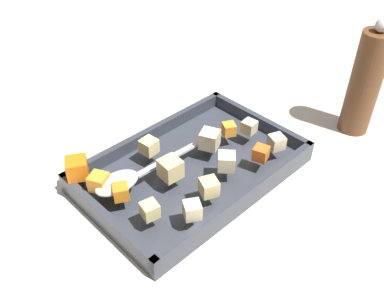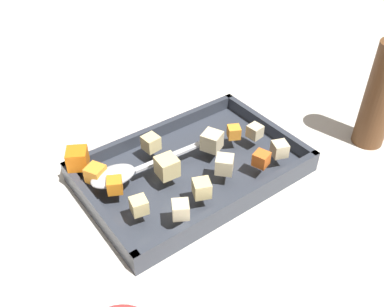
% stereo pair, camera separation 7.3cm
% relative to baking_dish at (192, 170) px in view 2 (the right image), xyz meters
% --- Properties ---
extents(ground_plane, '(4.00, 4.00, 0.00)m').
position_rel_baking_dish_xyz_m(ground_plane, '(-0.01, 0.02, -0.01)').
color(ground_plane, beige).
extents(baking_dish, '(0.38, 0.25, 0.04)m').
position_rel_baking_dish_xyz_m(baking_dish, '(0.00, 0.00, 0.00)').
color(baking_dish, '#333842').
rests_on(baking_dish, ground_plane).
extents(carrot_chunk_front_center, '(0.03, 0.03, 0.02)m').
position_rel_baking_dish_xyz_m(carrot_chunk_front_center, '(-0.10, -0.00, 0.04)').
color(carrot_chunk_front_center, orange).
rests_on(carrot_chunk_front_center, baking_dish).
extents(carrot_chunk_far_right, '(0.04, 0.04, 0.03)m').
position_rel_baking_dish_xyz_m(carrot_chunk_far_right, '(0.16, -0.05, 0.04)').
color(carrot_chunk_far_right, orange).
rests_on(carrot_chunk_far_right, baking_dish).
extents(carrot_chunk_corner_sw, '(0.03, 0.03, 0.02)m').
position_rel_baking_dish_xyz_m(carrot_chunk_corner_sw, '(-0.08, 0.08, 0.04)').
color(carrot_chunk_corner_sw, orange).
rests_on(carrot_chunk_corner_sw, baking_dish).
extents(carrot_chunk_mid_left, '(0.03, 0.03, 0.02)m').
position_rel_baking_dish_xyz_m(carrot_chunk_mid_left, '(0.15, -0.01, 0.04)').
color(carrot_chunk_mid_left, orange).
rests_on(carrot_chunk_mid_left, baking_dish).
extents(carrot_chunk_heap_side, '(0.05, 0.05, 0.03)m').
position_rel_baking_dish_xyz_m(carrot_chunk_heap_side, '(0.17, -0.10, 0.05)').
color(carrot_chunk_heap_side, orange).
rests_on(carrot_chunk_heap_side, baking_dish).
extents(potato_chunk_near_spoon, '(0.03, 0.03, 0.03)m').
position_rel_baking_dish_xyz_m(potato_chunk_near_spoon, '(-0.13, 0.08, 0.04)').
color(potato_chunk_near_spoon, beige).
rests_on(potato_chunk_near_spoon, baking_dish).
extents(potato_chunk_corner_nw, '(0.03, 0.03, 0.02)m').
position_rel_baking_dish_xyz_m(potato_chunk_corner_nw, '(-0.13, 0.02, 0.04)').
color(potato_chunk_corner_nw, beige).
rests_on(potato_chunk_corner_nw, baking_dish).
extents(potato_chunk_heap_top, '(0.04, 0.04, 0.03)m').
position_rel_baking_dish_xyz_m(potato_chunk_heap_top, '(0.06, 0.01, 0.04)').
color(potato_chunk_heap_top, '#E0CC89').
rests_on(potato_chunk_heap_top, baking_dish).
extents(potato_chunk_rim_edge, '(0.04, 0.04, 0.03)m').
position_rel_baking_dish_xyz_m(potato_chunk_rim_edge, '(-0.02, 0.06, 0.04)').
color(potato_chunk_rim_edge, beige).
rests_on(potato_chunk_rim_edge, baking_dish).
extents(potato_chunk_center, '(0.03, 0.03, 0.02)m').
position_rel_baking_dish_xyz_m(potato_chunk_center, '(0.14, 0.05, 0.04)').
color(potato_chunk_center, '#E0CC89').
rests_on(potato_chunk_center, baking_dish).
extents(potato_chunk_under_handle, '(0.03, 0.03, 0.03)m').
position_rel_baking_dish_xyz_m(potato_chunk_under_handle, '(0.04, 0.08, 0.04)').
color(potato_chunk_under_handle, '#E0CC89').
rests_on(potato_chunk_under_handle, baking_dish).
extents(potato_chunk_far_left, '(0.03, 0.03, 0.03)m').
position_rel_baking_dish_xyz_m(potato_chunk_far_left, '(0.04, -0.06, 0.04)').
color(potato_chunk_far_left, '#E0CC89').
rests_on(potato_chunk_far_left, baking_dish).
extents(potato_chunk_corner_se, '(0.03, 0.03, 0.03)m').
position_rel_baking_dish_xyz_m(potato_chunk_corner_se, '(0.09, 0.10, 0.04)').
color(potato_chunk_corner_se, beige).
rests_on(potato_chunk_corner_se, baking_dish).
extents(potato_chunk_near_right, '(0.04, 0.04, 0.03)m').
position_rel_baking_dish_xyz_m(potato_chunk_near_right, '(-0.04, -0.00, 0.04)').
color(potato_chunk_near_right, beige).
rests_on(potato_chunk_near_right, baking_dish).
extents(serving_spoon, '(0.25, 0.05, 0.02)m').
position_rel_baking_dish_xyz_m(serving_spoon, '(0.12, -0.03, 0.04)').
color(serving_spoon, silver).
rests_on(serving_spoon, baking_dish).
extents(pepper_mill, '(0.06, 0.06, 0.23)m').
position_rel_baking_dish_xyz_m(pepper_mill, '(-0.34, 0.12, 0.09)').
color(pepper_mill, brown).
rests_on(pepper_mill, ground_plane).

